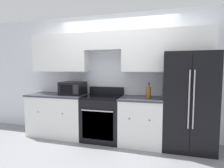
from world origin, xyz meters
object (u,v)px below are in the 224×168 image
(microwave, at_px, (73,88))
(bottle, at_px, (149,92))
(oven_range, at_px, (103,118))
(refrigerator, at_px, (188,101))

(microwave, relative_size, bottle, 1.64)
(oven_range, bearing_deg, refrigerator, 1.81)
(refrigerator, bearing_deg, microwave, 179.85)
(oven_range, height_order, microwave, microwave)
(bottle, bearing_deg, microwave, 175.19)
(microwave, height_order, bottle, bottle)
(refrigerator, relative_size, bottle, 5.86)
(refrigerator, height_order, bottle, refrigerator)
(oven_range, xyz_separation_m, refrigerator, (1.61, 0.05, 0.41))
(microwave, bearing_deg, refrigerator, -0.15)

